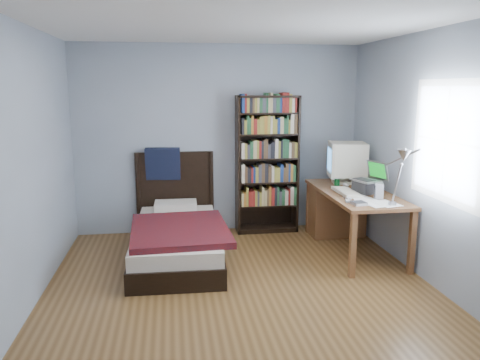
{
  "coord_description": "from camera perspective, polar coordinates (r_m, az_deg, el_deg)",
  "views": [
    {
      "loc": [
        -0.64,
        -4.14,
        1.95
      ],
      "look_at": [
        0.11,
        0.87,
        0.94
      ],
      "focal_mm": 35.0,
      "sensor_mm": 36.0,
      "label": 1
    }
  ],
  "objects": [
    {
      "name": "room",
      "position": [
        4.24,
        0.69,
        1.88
      ],
      "size": [
        4.2,
        4.24,
        2.5
      ],
      "color": "brown",
      "rests_on": "ground"
    },
    {
      "name": "desk",
      "position": [
        6.18,
        12.15,
        -3.27
      ],
      "size": [
        0.75,
        1.66,
        0.73
      ],
      "color": "brown",
      "rests_on": "floor"
    },
    {
      "name": "crt_monitor",
      "position": [
        6.11,
        12.8,
        2.41
      ],
      "size": [
        0.54,
        0.5,
        0.53
      ],
      "color": "beige",
      "rests_on": "desk"
    },
    {
      "name": "laptop",
      "position": [
        5.64,
        15.2,
        -0.47
      ],
      "size": [
        0.39,
        0.37,
        0.37
      ],
      "color": "#2D2D30",
      "rests_on": "desk"
    },
    {
      "name": "desk_lamp",
      "position": [
        4.61,
        19.19,
        2.16
      ],
      "size": [
        0.25,
        0.56,
        0.66
      ],
      "color": "#99999E",
      "rests_on": "desk"
    },
    {
      "name": "keyboard",
      "position": [
        5.56,
        12.86,
        -1.45
      ],
      "size": [
        0.2,
        0.51,
        0.05
      ],
      "primitive_type": "cube",
      "rotation": [
        0.0,
        0.07,
        0.0
      ],
      "color": "beige",
      "rests_on": "desk"
    },
    {
      "name": "speaker",
      "position": [
        5.37,
        16.58,
        -1.32
      ],
      "size": [
        0.11,
        0.11,
        0.18
      ],
      "primitive_type": "cube",
      "rotation": [
        0.0,
        0.0,
        -0.29
      ],
      "color": "#969699",
      "rests_on": "desk"
    },
    {
      "name": "soda_can",
      "position": [
        5.83,
        11.73,
        -0.41
      ],
      "size": [
        0.06,
        0.06,
        0.12
      ],
      "primitive_type": "cylinder",
      "color": "#07360F",
      "rests_on": "desk"
    },
    {
      "name": "mouse",
      "position": [
        5.95,
        12.76,
        -0.59
      ],
      "size": [
        0.07,
        0.13,
        0.04
      ],
      "primitive_type": "ellipsoid",
      "color": "silver",
      "rests_on": "desk"
    },
    {
      "name": "phone_silver",
      "position": [
        5.31,
        12.96,
        -2.11
      ],
      "size": [
        0.07,
        0.11,
        0.02
      ],
      "primitive_type": "cube",
      "rotation": [
        0.0,
        0.0,
        0.17
      ],
      "color": "#B2B2B7",
      "rests_on": "desk"
    },
    {
      "name": "phone_grey",
      "position": [
        5.16,
        13.01,
        -2.51
      ],
      "size": [
        0.06,
        0.1,
        0.02
      ],
      "primitive_type": "cube",
      "rotation": [
        0.0,
        0.0,
        -0.18
      ],
      "color": "#969699",
      "rests_on": "desk"
    },
    {
      "name": "external_drive",
      "position": [
        5.07,
        14.3,
        -2.78
      ],
      "size": [
        0.15,
        0.15,
        0.03
      ],
      "primitive_type": "cube",
      "rotation": [
        0.0,
        0.0,
        0.14
      ],
      "color": "#969699",
      "rests_on": "desk"
    },
    {
      "name": "bookshelf",
      "position": [
        6.29,
        3.31,
        1.91
      ],
      "size": [
        0.83,
        0.3,
        1.84
      ],
      "color": "black",
      "rests_on": "floor"
    },
    {
      "name": "bed",
      "position": [
        5.54,
        -7.71,
        -6.57
      ],
      "size": [
        1.09,
        2.07,
        1.16
      ],
      "color": "black",
      "rests_on": "floor"
    }
  ]
}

